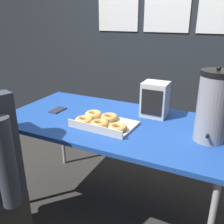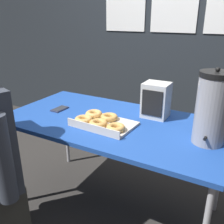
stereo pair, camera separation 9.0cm
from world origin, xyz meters
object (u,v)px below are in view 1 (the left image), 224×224
object	(u,v)px
donut_box	(102,122)
coffee_urn	(213,107)
space_heater	(155,99)
cell_phone	(58,110)

from	to	relation	value
donut_box	coffee_urn	world-z (taller)	coffee_urn
space_heater	coffee_urn	bearing A→B (deg)	-30.29
coffee_urn	space_heater	world-z (taller)	coffee_urn
coffee_urn	space_heater	xyz separation A→B (m)	(-0.39, 0.23, -0.08)
donut_box	cell_phone	world-z (taller)	donut_box
space_heater	donut_box	bearing A→B (deg)	-129.22
donut_box	cell_phone	bearing A→B (deg)	171.12
cell_phone	space_heater	size ratio (longest dim) A/B	0.55
cell_phone	coffee_urn	bearing A→B (deg)	2.13
donut_box	coffee_urn	size ratio (longest dim) A/B	0.95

